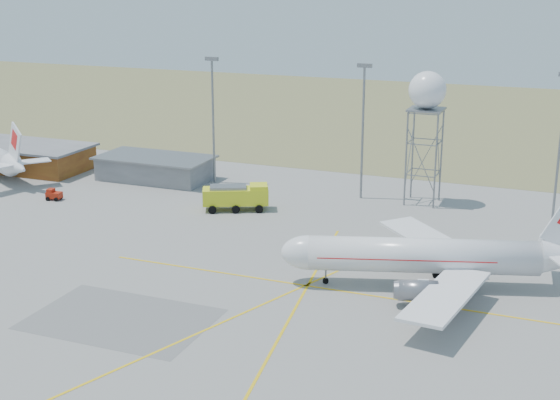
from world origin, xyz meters
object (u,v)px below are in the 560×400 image
at_px(fire_truck, 237,198).
at_px(baggage_tug, 54,196).
at_px(airliner_main, 428,256).
at_px(radar_tower, 425,130).

height_order(fire_truck, baggage_tug, fire_truck).
xyz_separation_m(airliner_main, radar_tower, (-7.39, 32.23, 7.52)).
relative_size(airliner_main, fire_truck, 3.36).
bearing_deg(baggage_tug, airliner_main, -20.21).
xyz_separation_m(radar_tower, baggage_tug, (-52.31, -19.33, -10.41)).
relative_size(airliner_main, radar_tower, 1.69).
bearing_deg(fire_truck, radar_tower, 4.47).
bearing_deg(radar_tower, fire_truck, -150.42).
bearing_deg(radar_tower, baggage_tug, -159.72).
height_order(airliner_main, baggage_tug, airliner_main).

